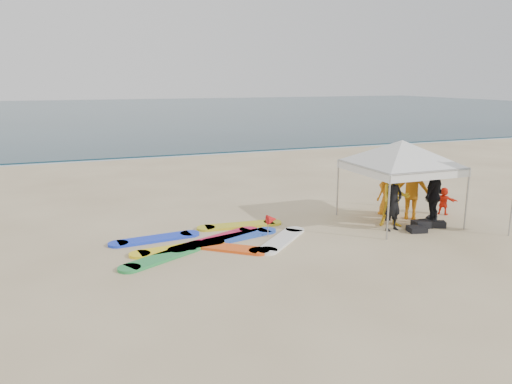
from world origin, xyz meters
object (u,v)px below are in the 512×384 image
Objects in this scene: person_yellow at (395,198)px; person_seated at (444,201)px; person_black_a at (393,202)px; person_orange_a at (412,188)px; canopy_tent at (402,141)px; person_black_b at (433,195)px; marker_pennant at (272,220)px; person_orange_b at (387,191)px; surfboard_spread at (214,241)px.

person_seated is at bearing 36.49° from person_yellow.
person_seated is (2.34, 0.56, -0.43)m from person_yellow.
person_black_a is 1.53m from person_orange_a.
canopy_tent is at bearing 62.49° from person_seated.
person_black_b is at bearing 141.21° from person_orange_a.
person_yellow is 0.95× the size of person_black_b.
person_black_b is 1.89m from canopy_tent.
person_orange_a is at bearing 50.04° from person_yellow.
person_yellow is 2.75× the size of marker_pennant.
surfboard_spread is at bearing -10.17° from person_orange_b.
person_orange_a is 0.81m from person_black_b.
person_orange_a is 1.27× the size of person_orange_b.
person_yellow is at bearing 45.93° from person_orange_b.
canopy_tent is (0.69, 0.67, 1.69)m from person_black_a.
person_black_a is 0.85× the size of person_orange_a.
person_yellow reaches higher than person_orange_b.
person_black_b reaches higher than person_seated.
person_yellow is at bearing 36.57° from person_black_a.
marker_pennant reaches higher than surfboard_spread.
person_orange_b is 1.72× the size of person_seated.
person_orange_b is 2.43× the size of marker_pennant.
person_black_a reaches higher than person_seated.
canopy_tent reaches higher than person_black_b.
person_orange_a is 0.38× the size of surfboard_spread.
canopy_tent is (-0.22, -0.88, 1.75)m from person_orange_b.
surfboard_spread is at bearing 39.75° from person_orange_a.
person_seated is at bearing 5.77° from canopy_tent.
person_black_b reaches higher than person_orange_b.
person_black_a is at bearing 42.50° from person_orange_b.
person_seated is (1.17, 0.84, -0.47)m from person_black_b.
person_orange_b reaches higher than surfboard_spread.
person_orange_b is (-0.54, 1.53, -0.15)m from person_black_b.
person_black_b reaches higher than surfboard_spread.
person_seated is (2.62, 0.86, -0.38)m from person_black_a.
person_orange_b is at bearing 34.81° from person_seated.
canopy_tent reaches higher than person_seated.
surfboard_spread is at bearing 57.22° from person_seated.
surfboard_spread is at bearing 178.77° from canopy_tent.
canopy_tent is at bearing 53.61° from person_orange_a.
person_orange_a reaches higher than marker_pennant.
canopy_tent is 4.68m from marker_pennant.
person_black_a is at bearing -11.21° from marker_pennant.
person_yellow is 0.89× the size of person_orange_a.
person_seated is 2.84m from canopy_tent.
person_orange_b is at bearing 86.22° from person_yellow.
marker_pennant is (-6.14, -0.17, 0.04)m from person_seated.
person_seated is at bearing -138.44° from person_orange_a.
person_seated is (1.33, 0.05, -0.53)m from person_orange_a.
person_orange_b is 0.40× the size of canopy_tent.
person_black_b is (1.17, -0.28, 0.04)m from person_yellow.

